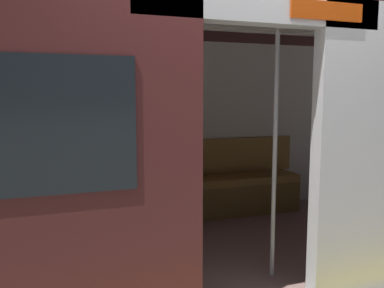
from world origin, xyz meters
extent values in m
cube|color=silver|center=(-0.87, 0.02, 1.07)|extent=(0.87, 0.12, 2.14)
cube|color=black|center=(-0.87, 0.03, 1.32)|extent=(0.48, 0.02, 0.55)
cube|color=black|center=(1.40, 0.09, 1.32)|extent=(1.10, 0.02, 0.76)
cube|color=silver|center=(0.00, 0.00, 2.04)|extent=(1.74, 0.16, 0.20)
cube|color=#BF3F0C|center=(-0.44, 0.09, 2.04)|extent=(0.56, 0.02, 0.12)
cube|color=#351515|center=(0.00, -1.20, 2.20)|extent=(6.40, 2.57, 0.12)
cube|color=gray|center=(0.00, -1.20, 0.00)|extent=(6.08, 2.41, 0.01)
cube|color=silver|center=(0.00, -2.41, 1.07)|extent=(6.08, 0.10, 2.14)
cube|color=olive|center=(0.00, -2.35, 0.70)|extent=(3.52, 0.06, 0.45)
cube|color=white|center=(0.00, -1.20, 2.11)|extent=(4.48, 0.16, 0.03)
cube|color=olive|center=(0.00, -2.13, 0.43)|extent=(3.32, 0.44, 0.09)
cube|color=brown|center=(0.00, -1.93, 0.19)|extent=(3.32, 0.04, 0.39)
cube|color=#D8CC4C|center=(0.15, -2.11, 0.73)|extent=(0.39, 0.25, 0.50)
sphere|color=tan|center=(0.15, -2.11, 1.07)|extent=(0.21, 0.21, 0.21)
sphere|color=brown|center=(0.16, -2.12, 1.11)|extent=(0.19, 0.19, 0.19)
cylinder|color=#D8CC4C|center=(-0.08, -2.09, 0.76)|extent=(0.08, 0.08, 0.44)
cylinder|color=#D8CC4C|center=(0.39, -2.06, 0.76)|extent=(0.08, 0.08, 0.44)
cylinder|color=#38334C|center=(0.05, -1.91, 0.53)|extent=(0.16, 0.41, 0.14)
cylinder|color=#38334C|center=(0.23, -1.90, 0.53)|extent=(0.16, 0.41, 0.14)
cylinder|color=#38334C|center=(0.04, -1.71, 0.26)|extent=(0.10, 0.10, 0.44)
cylinder|color=#38334C|center=(0.22, -1.70, 0.26)|extent=(0.10, 0.10, 0.44)
cube|color=black|center=(0.03, -1.66, 0.03)|extent=(0.11, 0.23, 0.06)
cube|color=black|center=(0.21, -1.65, 0.03)|extent=(0.11, 0.23, 0.06)
cube|color=#262D4C|center=(-0.23, -2.13, 0.56)|extent=(0.26, 0.14, 0.17)
cube|color=#1A2035|center=(-0.23, -2.06, 0.55)|extent=(0.02, 0.01, 0.14)
cube|color=#B22D2D|center=(0.46, -2.10, 0.49)|extent=(0.22, 0.26, 0.03)
cylinder|color=silver|center=(0.38, -0.35, 1.06)|extent=(0.04, 0.04, 2.12)
cylinder|color=silver|center=(-0.38, -0.42, 1.06)|extent=(0.04, 0.04, 2.12)
camera|label=1|loc=(1.33, 2.38, 1.49)|focal=37.92mm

